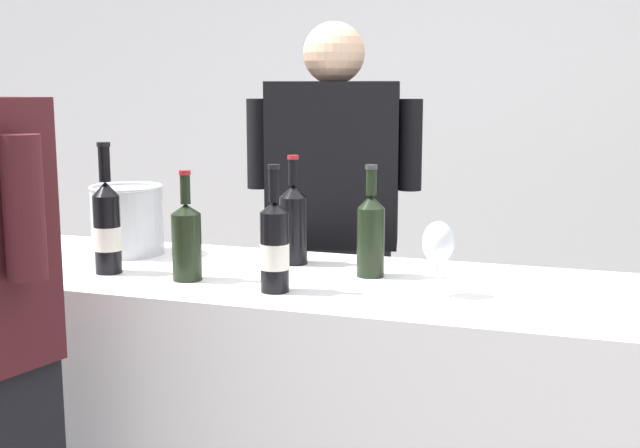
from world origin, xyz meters
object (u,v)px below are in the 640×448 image
Objects in this scene: wine_bottle_5 at (293,222)px; wine_bottle_6 at (187,239)px; wine_bottle_1 at (107,226)px; person_server at (333,272)px; ice_bucket at (127,219)px; wine_bottle_4 at (275,246)px; wine_glass at (438,245)px; wine_bottle_0 at (371,233)px.

wine_bottle_5 is 0.35m from wine_bottle_6.
person_server is at bearing 59.69° from wine_bottle_1.
wine_bottle_6 is 1.30× the size of ice_bucket.
wine_bottle_5 is 0.19× the size of person_server.
wine_bottle_1 reaches higher than ice_bucket.
wine_glass is at bearing 12.87° from wine_bottle_4.
person_server reaches higher than wine_bottle_4.
wine_bottle_4 is 1.09× the size of wine_bottle_6.
wine_bottle_5 is at bearing 2.80° from ice_bucket.
wine_bottle_0 is 0.31m from wine_bottle_4.
wine_bottle_6 is 1.58× the size of wine_glass.
ice_bucket is at bearing 142.91° from wine_bottle_6.
person_server is at bearing 117.04° from wine_bottle_0.
wine_bottle_5 is 1.08× the size of wine_bottle_6.
wine_bottle_4 is 1.42× the size of ice_bucket.
wine_bottle_6 is 0.67m from wine_glass.
wine_glass is at bearing -11.73° from ice_bucket.
wine_bottle_4 is 0.68m from ice_bucket.
person_server reaches higher than wine_bottle_5.
ice_bucket reaches higher than wine_glass.
wine_bottle_0 is 0.84× the size of wine_bottle_1.
wine_bottle_1 is 0.53m from wine_bottle_5.
wine_bottle_6 is (-0.27, 0.04, -0.01)m from wine_bottle_4.
wine_bottle_0 is 1.04× the size of wine_bottle_6.
wine_bottle_6 is (0.25, -0.01, -0.02)m from wine_bottle_1.
person_server is (-0.02, 0.46, -0.25)m from wine_bottle_5.
wine_glass is at bearing 2.61° from wine_bottle_1.
wine_bottle_1 is at bearing -148.31° from wine_bottle_5.
wine_bottle_4 is at bearing -77.95° from wine_bottle_5.
wine_bottle_1 is 1.13× the size of wine_bottle_4.
wine_bottle_5 reaches higher than ice_bucket.
person_server is (0.52, 0.48, -0.24)m from ice_bucket.
wine_bottle_5 is (-0.26, 0.09, 0.00)m from wine_bottle_0.
wine_glass is (0.67, 0.05, 0.02)m from wine_bottle_6.
wine_glass is 1.03m from ice_bucket.
wine_bottle_1 is 0.22× the size of person_server.
person_server reaches higher than wine_glass.
wine_bottle_0 is at bearing -4.26° from ice_bucket.
wine_bottle_4 is 1.01× the size of wine_bottle_5.
ice_bucket is at bearing 153.82° from wine_bottle_4.
wine_bottle_1 is at bearing -177.39° from wine_glass.
wine_bottle_0 is at bearing 23.43° from wine_bottle_6.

